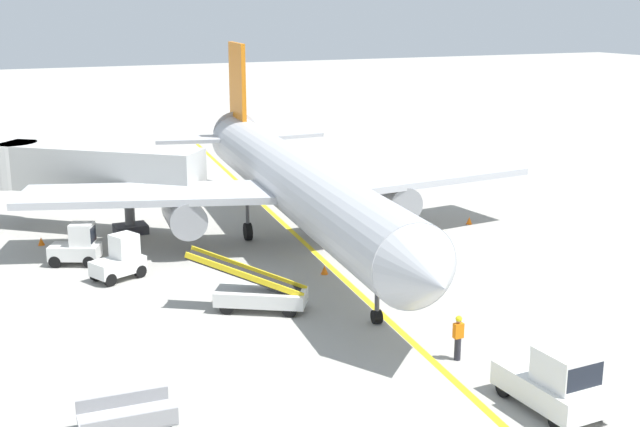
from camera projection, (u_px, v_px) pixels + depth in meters
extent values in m
plane|color=#9E9B93|center=(374.00, 310.00, 34.63)|extent=(300.00, 300.00, 0.00)
cube|color=yellow|center=(338.00, 274.00, 39.33)|extent=(9.36, 79.52, 0.01)
cylinder|color=#B2B5BA|center=(296.00, 183.00, 42.97)|extent=(6.68, 30.18, 3.30)
cone|color=#B2B5BA|center=(429.00, 278.00, 28.03)|extent=(3.48, 2.75, 3.23)
cone|color=#B2B5BA|center=(231.00, 131.00, 58.00)|extent=(3.43, 3.14, 3.14)
cube|color=#B2B5BA|center=(415.00, 176.00, 46.68)|extent=(13.36, 5.63, 0.36)
cylinder|color=gray|center=(395.00, 199.00, 45.52)|extent=(2.25, 3.39, 1.90)
cube|color=#B2B5BA|center=(149.00, 194.00, 42.22)|extent=(13.72, 8.30, 0.36)
cylinder|color=gray|center=(184.00, 215.00, 42.04)|extent=(2.25, 3.39, 1.90)
cube|color=orange|center=(237.00, 82.00, 54.89)|extent=(0.73, 4.01, 5.20)
cube|color=#B2B5BA|center=(283.00, 135.00, 56.31)|extent=(5.26, 2.34, 0.24)
cube|color=#B2B5BA|center=(196.00, 139.00, 54.53)|extent=(5.59, 3.43, 0.24)
cylinder|color=#4C4C51|center=(377.00, 287.00, 32.83)|extent=(0.20, 0.20, 3.12)
cylinder|color=black|center=(377.00, 317.00, 33.14)|extent=(0.41, 0.60, 0.56)
cylinder|color=#4C4C51|center=(324.00, 206.00, 45.94)|extent=(0.20, 0.20, 3.12)
cylinder|color=black|center=(324.00, 225.00, 46.20)|extent=(0.46, 0.99, 0.96)
cylinder|color=#4C4C51|center=(247.00, 212.00, 44.63)|extent=(0.20, 0.20, 3.12)
cylinder|color=black|center=(248.00, 231.00, 44.89)|extent=(0.46, 0.99, 0.96)
cube|color=black|center=(406.00, 252.00, 29.79)|extent=(2.90, 1.31, 0.60)
cube|color=beige|center=(98.00, 169.00, 45.95)|extent=(10.87, 9.69, 2.50)
cylinder|color=beige|center=(10.00, 164.00, 47.43)|extent=(3.20, 3.20, 2.50)
cylinder|color=#59595B|center=(130.00, 213.00, 46.08)|extent=(0.56, 0.56, 2.35)
cube|color=#333338|center=(131.00, 229.00, 46.30)|extent=(1.80, 1.40, 0.50)
cube|color=silver|center=(550.00, 387.00, 26.08)|extent=(2.04, 3.67, 0.80)
cube|color=silver|center=(566.00, 367.00, 25.30)|extent=(1.58, 1.68, 1.10)
cube|color=black|center=(584.00, 377.00, 24.63)|extent=(1.43, 0.13, 0.77)
cylinder|color=black|center=(597.00, 410.00, 25.43)|extent=(0.24, 0.61, 0.60)
cylinder|color=black|center=(557.00, 422.00, 24.73)|extent=(0.24, 0.61, 0.60)
cylinder|color=black|center=(542.00, 378.00, 27.62)|extent=(0.24, 0.61, 0.60)
cylinder|color=black|center=(504.00, 388.00, 26.92)|extent=(0.24, 0.61, 0.60)
cube|color=silver|center=(118.00, 266.00, 38.40)|extent=(2.72, 2.17, 0.70)
cube|color=silver|center=(124.00, 246.00, 38.49)|extent=(1.41, 1.39, 1.10)
cube|color=black|center=(133.00, 243.00, 38.86)|extent=(0.47, 0.92, 0.77)
cylinder|color=black|center=(126.00, 266.00, 39.45)|extent=(0.64, 0.45, 0.60)
cylinder|color=black|center=(140.00, 271.00, 38.75)|extent=(0.64, 0.45, 0.60)
cylinder|color=black|center=(96.00, 275.00, 38.23)|extent=(0.64, 0.45, 0.60)
cylinder|color=black|center=(110.00, 280.00, 37.52)|extent=(0.64, 0.45, 0.60)
cube|color=silver|center=(75.00, 252.00, 40.62)|extent=(2.72, 2.18, 0.70)
cube|color=silver|center=(82.00, 234.00, 40.40)|extent=(1.42, 1.40, 1.10)
cube|color=black|center=(93.00, 234.00, 40.40)|extent=(0.48, 0.92, 0.77)
cylinder|color=black|center=(95.00, 255.00, 41.24)|extent=(0.64, 0.45, 0.60)
cylinder|color=black|center=(89.00, 262.00, 40.17)|extent=(0.64, 0.45, 0.60)
cylinder|color=black|center=(62.00, 255.00, 41.25)|extent=(0.64, 0.45, 0.60)
cylinder|color=black|center=(55.00, 262.00, 40.18)|extent=(0.64, 0.45, 0.60)
cube|color=silver|center=(261.00, 297.00, 34.49)|extent=(4.02, 3.26, 0.60)
cylinder|color=black|center=(227.00, 307.00, 34.11)|extent=(0.63, 0.50, 0.60)
cylinder|color=black|center=(234.00, 297.00, 35.33)|extent=(0.63, 0.50, 0.60)
cylinder|color=black|center=(290.00, 310.00, 33.79)|extent=(0.63, 0.50, 0.60)
cylinder|color=black|center=(295.00, 300.00, 35.02)|extent=(0.63, 0.50, 0.60)
cube|color=black|center=(247.00, 275.00, 34.33)|extent=(4.73, 3.37, 1.76)
cube|color=yellow|center=(244.00, 275.00, 33.86)|extent=(4.32, 2.69, 1.84)
cube|color=yellow|center=(249.00, 268.00, 34.73)|extent=(4.32, 2.69, 1.84)
cube|color=#A5A5A8|center=(127.00, 420.00, 24.56)|extent=(2.87, 1.63, 0.16)
cube|color=gray|center=(131.00, 424.00, 23.83)|extent=(2.80, 0.19, 0.50)
cube|color=gray|center=(123.00, 401.00, 25.18)|extent=(2.80, 0.19, 0.50)
cylinder|color=black|center=(89.00, 425.00, 24.79)|extent=(0.37, 0.14, 0.36)
cylinder|color=black|center=(159.00, 412.00, 25.54)|extent=(0.37, 0.14, 0.36)
cylinder|color=#26262D|center=(413.00, 277.00, 37.58)|extent=(0.24, 0.24, 0.85)
cube|color=yellow|center=(414.00, 262.00, 37.40)|extent=(0.36, 0.22, 0.56)
sphere|color=beige|center=(414.00, 254.00, 37.31)|extent=(0.20, 0.20, 0.20)
sphere|color=yellow|center=(414.00, 253.00, 37.29)|extent=(0.24, 0.24, 0.24)
cylinder|color=#26262D|center=(458.00, 349.00, 29.68)|extent=(0.24, 0.24, 0.85)
cube|color=orange|center=(458.00, 331.00, 29.51)|extent=(0.36, 0.22, 0.56)
sphere|color=#9E7051|center=(459.00, 320.00, 29.41)|extent=(0.20, 0.20, 0.20)
sphere|color=yellow|center=(459.00, 319.00, 29.40)|extent=(0.24, 0.24, 0.24)
cone|color=orange|center=(41.00, 241.00, 43.98)|extent=(0.36, 0.36, 0.44)
cone|color=orange|center=(376.00, 268.00, 39.41)|extent=(0.36, 0.36, 0.44)
cone|color=orange|center=(325.00, 270.00, 39.24)|extent=(0.36, 0.36, 0.44)
cone|color=orange|center=(136.00, 237.00, 44.84)|extent=(0.36, 0.36, 0.44)
cone|color=orange|center=(469.00, 221.00, 48.21)|extent=(0.36, 0.36, 0.44)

